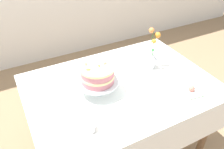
{
  "coord_description": "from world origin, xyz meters",
  "views": [
    {
      "loc": [
        -0.7,
        -1.19,
        1.82
      ],
      "look_at": [
        -0.08,
        0.0,
        0.86
      ],
      "focal_mm": 37.19,
      "sensor_mm": 36.0,
      "label": 1
    }
  ],
  "objects_px": {
    "flower_vase": "(152,54)",
    "fallen_rose": "(192,89)",
    "dining_table": "(122,96)",
    "layer_cake": "(97,74)",
    "teacup": "(90,128)",
    "cake_stand": "(98,83)"
  },
  "relations": [
    {
      "from": "flower_vase",
      "to": "dining_table",
      "type": "bearing_deg",
      "value": -159.91
    },
    {
      "from": "fallen_rose",
      "to": "layer_cake",
      "type": "bearing_deg",
      "value": 153.52
    },
    {
      "from": "dining_table",
      "to": "layer_cake",
      "type": "distance_m",
      "value": 0.32
    },
    {
      "from": "cake_stand",
      "to": "fallen_rose",
      "type": "height_order",
      "value": "cake_stand"
    },
    {
      "from": "cake_stand",
      "to": "dining_table",
      "type": "bearing_deg",
      "value": -9.15
    },
    {
      "from": "dining_table",
      "to": "layer_cake",
      "type": "xyz_separation_m",
      "value": [
        -0.19,
        0.03,
        0.25
      ]
    },
    {
      "from": "layer_cake",
      "to": "cake_stand",
      "type": "bearing_deg",
      "value": -46.34
    },
    {
      "from": "dining_table",
      "to": "flower_vase",
      "type": "bearing_deg",
      "value": 20.09
    },
    {
      "from": "layer_cake",
      "to": "flower_vase",
      "type": "xyz_separation_m",
      "value": [
        0.53,
        0.09,
        -0.04
      ]
    },
    {
      "from": "layer_cake",
      "to": "dining_table",
      "type": "bearing_deg",
      "value": -9.16
    },
    {
      "from": "cake_stand",
      "to": "layer_cake",
      "type": "height_order",
      "value": "layer_cake"
    },
    {
      "from": "layer_cake",
      "to": "fallen_rose",
      "type": "bearing_deg",
      "value": -26.48
    },
    {
      "from": "cake_stand",
      "to": "flower_vase",
      "type": "xyz_separation_m",
      "value": [
        0.53,
        0.09,
        0.04
      ]
    },
    {
      "from": "flower_vase",
      "to": "teacup",
      "type": "height_order",
      "value": "flower_vase"
    },
    {
      "from": "cake_stand",
      "to": "layer_cake",
      "type": "bearing_deg",
      "value": 133.66
    },
    {
      "from": "flower_vase",
      "to": "fallen_rose",
      "type": "distance_m",
      "value": 0.42
    },
    {
      "from": "cake_stand",
      "to": "teacup",
      "type": "relative_size",
      "value": 2.37
    },
    {
      "from": "flower_vase",
      "to": "fallen_rose",
      "type": "relative_size",
      "value": 2.38
    },
    {
      "from": "cake_stand",
      "to": "teacup",
      "type": "distance_m",
      "value": 0.37
    },
    {
      "from": "dining_table",
      "to": "teacup",
      "type": "bearing_deg",
      "value": -144.18
    },
    {
      "from": "dining_table",
      "to": "cake_stand",
      "type": "distance_m",
      "value": 0.26
    },
    {
      "from": "flower_vase",
      "to": "teacup",
      "type": "distance_m",
      "value": 0.83
    }
  ]
}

